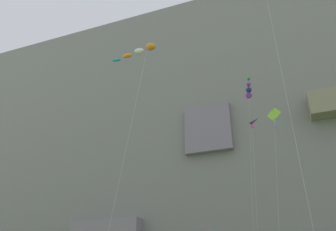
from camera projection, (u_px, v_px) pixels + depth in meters
The scene contains 5 objects.
cliff_face at pixel (223, 148), 76.94m from camera, with size 180.00×30.50×66.57m.
kite_delta_low_left at pixel (250, 131), 46.98m from camera, with size 1.71×4.73×24.52m.
kite_diamond_front_field at pixel (274, 123), 39.17m from camera, with size 3.10×2.36×22.96m.
kite_windsock_mid_left at pixel (140, 51), 29.77m from camera, with size 4.39×2.50×22.73m.
kite_windsock_mid_right at pixel (249, 91), 50.28m from camera, with size 2.81×5.46×31.03m.
Camera 1 is at (12.64, -7.72, 3.03)m, focal length 36.41 mm.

